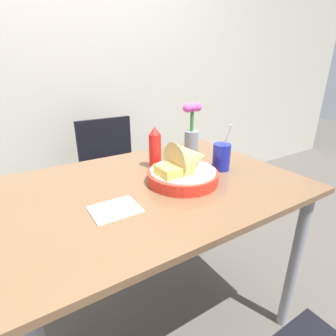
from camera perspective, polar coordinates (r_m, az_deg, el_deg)
The scene contains 9 objects.
ground_plane at distance 1.56m, azimuth -2.08°, elevation -29.66°, with size 12.00×12.00×0.00m, color #4C4742.
wall_window at distance 2.19m, azimuth -21.14°, elevation 22.44°, with size 7.00×0.06×2.60m.
dining_table at distance 1.13m, azimuth -2.54°, elevation -8.10°, with size 1.16×0.83×0.77m.
chair_far_window at distance 1.95m, azimuth -12.23°, elevation 0.08°, with size 0.40×0.40×0.86m.
food_basket at distance 1.07m, azimuth 3.84°, elevation 0.01°, with size 0.29×0.29×0.17m.
ketchup_bottle at distance 1.21m, azimuth -2.84°, elevation 4.38°, with size 0.06×0.06×0.20m.
drink_cup at distance 1.22m, azimuth 11.53°, elevation 2.23°, with size 0.08×0.08×0.21m.
flower_vase at distance 1.39m, azimuth 5.15°, elevation 7.83°, with size 0.11×0.07×0.27m.
napkin at distance 0.90m, azimuth -11.47°, elevation -8.80°, with size 0.16×0.13×0.01m.
Camera 1 is at (-0.48, -0.85, 1.22)m, focal length 28.00 mm.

